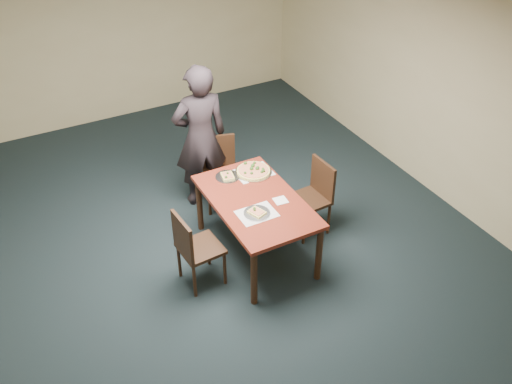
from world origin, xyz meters
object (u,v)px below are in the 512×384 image
chair_far (220,167)px  chair_right (314,193)px  dining_table (256,206)px  slice_plate_far (228,176)px  diner (200,137)px  slice_plate_near (257,213)px  chair_left (194,246)px  pizza_pan (254,171)px

chair_far → chair_right: size_ratio=1.00×
dining_table → slice_plate_far: slice_plate_far is taller
diner → slice_plate_far: (0.03, -0.69, -0.17)m
slice_plate_far → diner: bearing=92.3°
slice_plate_near → chair_left: bearing=172.6°
slice_plate_near → chair_right: bearing=17.4°
chair_far → chair_right: 1.26m
diner → slice_plate_far: bearing=98.0°
dining_table → chair_left: bearing=-170.6°
chair_right → chair_left: bearing=-86.4°
diner → slice_plate_near: 1.45m
chair_right → pizza_pan: bearing=-128.6°
chair_far → slice_plate_near: bearing=-81.2°
diner → pizza_pan: 0.83m
chair_left → slice_plate_far: size_ratio=3.25×
dining_table → pizza_pan: 0.54m
slice_plate_far → dining_table: bearing=-80.8°
chair_left → slice_plate_near: (0.69, -0.09, 0.25)m
diner → chair_left: bearing=68.7°
chair_far → slice_plate_near: chair_far is taller
chair_far → chair_left: 1.49m
chair_right → slice_plate_near: (-0.92, -0.29, 0.25)m
chair_right → diner: (-0.92, 1.15, 0.41)m
diner → pizza_pan: size_ratio=4.35×
diner → dining_table: bearing=101.0°
chair_far → chair_right: same height
slice_plate_near → chair_far: bearing=82.3°
chair_left → pizza_pan: (1.03, 0.61, 0.26)m
chair_right → diner: bearing=-144.8°
chair_right → pizza_pan: size_ratio=2.13×
chair_right → slice_plate_far: 1.04m
chair_right → slice_plate_far: bearing=-120.9°
diner → slice_plate_far: size_ratio=6.63×
diner → pizza_pan: (0.34, -0.74, -0.15)m
dining_table → chair_right: bearing=4.6°
diner → slice_plate_near: size_ratio=6.63×
dining_table → pizza_pan: (0.22, 0.48, 0.12)m
dining_table → slice_plate_near: bearing=-116.2°
chair_right → diner: diner is taller
chair_far → pizza_pan: bearing=-59.1°
dining_table → chair_far: size_ratio=1.65×
pizza_pan → chair_far: bearing=104.5°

